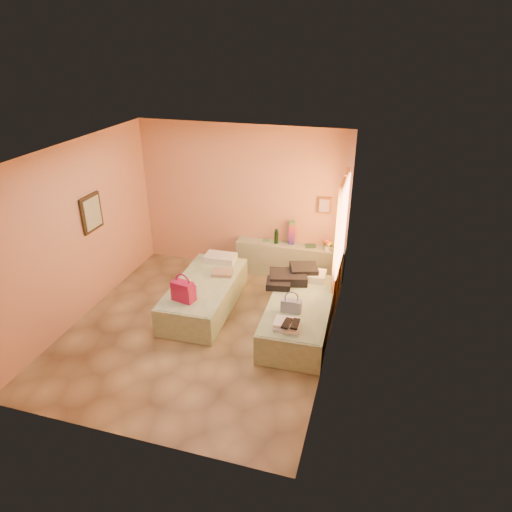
{
  "coord_description": "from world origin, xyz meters",
  "views": [
    {
      "loc": [
        2.51,
        -5.5,
        4.24
      ],
      "look_at": [
        0.67,
        0.85,
        0.97
      ],
      "focal_mm": 32.0,
      "sensor_mm": 36.0,
      "label": 1
    }
  ],
  "objects_px": {
    "green_book": "(310,246)",
    "magenta_handbag": "(183,291)",
    "bed_right": "(299,316)",
    "headboard_ledge": "(289,261)",
    "water_bottle": "(276,237)",
    "blue_handbag": "(291,306)",
    "bed_left": "(205,295)",
    "towel_stack": "(287,325)",
    "flower_vase": "(328,244)"
  },
  "relations": [
    {
      "from": "green_book",
      "to": "magenta_handbag",
      "type": "height_order",
      "value": "magenta_handbag"
    },
    {
      "from": "bed_right",
      "to": "magenta_handbag",
      "type": "bearing_deg",
      "value": -168.26
    },
    {
      "from": "headboard_ledge",
      "to": "magenta_handbag",
      "type": "distance_m",
      "value": 2.46
    },
    {
      "from": "water_bottle",
      "to": "blue_handbag",
      "type": "bearing_deg",
      "value": -70.09
    },
    {
      "from": "headboard_ledge",
      "to": "magenta_handbag",
      "type": "bearing_deg",
      "value": -119.79
    },
    {
      "from": "headboard_ledge",
      "to": "blue_handbag",
      "type": "distance_m",
      "value": 2.04
    },
    {
      "from": "water_bottle",
      "to": "magenta_handbag",
      "type": "xyz_separation_m",
      "value": [
        -0.94,
        -2.12,
        -0.13
      ]
    },
    {
      "from": "green_book",
      "to": "magenta_handbag",
      "type": "distance_m",
      "value": 2.67
    },
    {
      "from": "bed_left",
      "to": "towel_stack",
      "type": "xyz_separation_m",
      "value": [
        1.62,
        -0.9,
        0.3
      ]
    },
    {
      "from": "bed_right",
      "to": "flower_vase",
      "type": "relative_size",
      "value": 8.35
    },
    {
      "from": "bed_left",
      "to": "towel_stack",
      "type": "height_order",
      "value": "towel_stack"
    },
    {
      "from": "magenta_handbag",
      "to": "green_book",
      "type": "bearing_deg",
      "value": 65.53
    },
    {
      "from": "bed_right",
      "to": "blue_handbag",
      "type": "height_order",
      "value": "blue_handbag"
    },
    {
      "from": "bed_right",
      "to": "magenta_handbag",
      "type": "height_order",
      "value": "magenta_handbag"
    },
    {
      "from": "headboard_ledge",
      "to": "blue_handbag",
      "type": "bearing_deg",
      "value": -77.17
    },
    {
      "from": "water_bottle",
      "to": "bed_right",
      "type": "bearing_deg",
      "value": -65.08
    },
    {
      "from": "headboard_ledge",
      "to": "flower_vase",
      "type": "height_order",
      "value": "flower_vase"
    },
    {
      "from": "green_book",
      "to": "flower_vase",
      "type": "distance_m",
      "value": 0.34
    },
    {
      "from": "green_book",
      "to": "headboard_ledge",
      "type": "bearing_deg",
      "value": 167.86
    },
    {
      "from": "bed_left",
      "to": "flower_vase",
      "type": "distance_m",
      "value": 2.41
    },
    {
      "from": "water_bottle",
      "to": "green_book",
      "type": "height_order",
      "value": "water_bottle"
    },
    {
      "from": "water_bottle",
      "to": "magenta_handbag",
      "type": "height_order",
      "value": "water_bottle"
    },
    {
      "from": "headboard_ledge",
      "to": "bed_right",
      "type": "distance_m",
      "value": 1.78
    },
    {
      "from": "water_bottle",
      "to": "bed_left",
      "type": "bearing_deg",
      "value": -119.8
    },
    {
      "from": "bed_right",
      "to": "water_bottle",
      "type": "bearing_deg",
      "value": 113.15
    },
    {
      "from": "headboard_ledge",
      "to": "magenta_handbag",
      "type": "height_order",
      "value": "magenta_handbag"
    },
    {
      "from": "blue_handbag",
      "to": "headboard_ledge",
      "type": "bearing_deg",
      "value": 101.65
    },
    {
      "from": "bed_left",
      "to": "magenta_handbag",
      "type": "xyz_separation_m",
      "value": [
        -0.08,
        -0.62,
        0.41
      ]
    },
    {
      "from": "magenta_handbag",
      "to": "towel_stack",
      "type": "height_order",
      "value": "magenta_handbag"
    },
    {
      "from": "water_bottle",
      "to": "flower_vase",
      "type": "relative_size",
      "value": 1.16
    },
    {
      "from": "bed_right",
      "to": "magenta_handbag",
      "type": "relative_size",
      "value": 5.76
    },
    {
      "from": "bed_left",
      "to": "blue_handbag",
      "type": "distance_m",
      "value": 1.69
    },
    {
      "from": "bed_left",
      "to": "magenta_handbag",
      "type": "distance_m",
      "value": 0.75
    },
    {
      "from": "blue_handbag",
      "to": "towel_stack",
      "type": "height_order",
      "value": "blue_handbag"
    },
    {
      "from": "bed_right",
      "to": "magenta_handbag",
      "type": "distance_m",
      "value": 1.83
    },
    {
      "from": "bed_left",
      "to": "blue_handbag",
      "type": "height_order",
      "value": "blue_handbag"
    },
    {
      "from": "flower_vase",
      "to": "towel_stack",
      "type": "xyz_separation_m",
      "value": [
        -0.21,
        -2.38,
        -0.22
      ]
    },
    {
      "from": "green_book",
      "to": "water_bottle",
      "type": "bearing_deg",
      "value": 165.39
    },
    {
      "from": "headboard_ledge",
      "to": "towel_stack",
      "type": "height_order",
      "value": "headboard_ledge"
    },
    {
      "from": "water_bottle",
      "to": "magenta_handbag",
      "type": "bearing_deg",
      "value": -114.0
    },
    {
      "from": "flower_vase",
      "to": "magenta_handbag",
      "type": "distance_m",
      "value": 2.84
    },
    {
      "from": "towel_stack",
      "to": "blue_handbag",
      "type": "bearing_deg",
      "value": 95.15
    },
    {
      "from": "flower_vase",
      "to": "bed_right",
      "type": "bearing_deg",
      "value": -96.05
    },
    {
      "from": "green_book",
      "to": "blue_handbag",
      "type": "height_order",
      "value": "blue_handbag"
    },
    {
      "from": "headboard_ledge",
      "to": "water_bottle",
      "type": "relative_size",
      "value": 7.36
    },
    {
      "from": "magenta_handbag",
      "to": "bed_left",
      "type": "bearing_deg",
      "value": 94.48
    },
    {
      "from": "bed_right",
      "to": "green_book",
      "type": "height_order",
      "value": "green_book"
    },
    {
      "from": "headboard_ledge",
      "to": "bed_right",
      "type": "xyz_separation_m",
      "value": [
        0.52,
        -1.7,
        -0.08
      ]
    },
    {
      "from": "bed_right",
      "to": "magenta_handbag",
      "type": "xyz_separation_m",
      "value": [
        -1.74,
        -0.42,
        0.41
      ]
    },
    {
      "from": "green_book",
      "to": "blue_handbag",
      "type": "relative_size",
      "value": 0.64
    }
  ]
}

